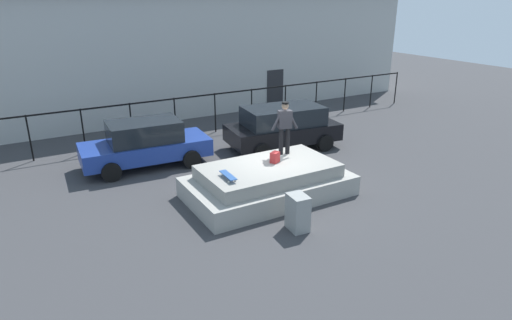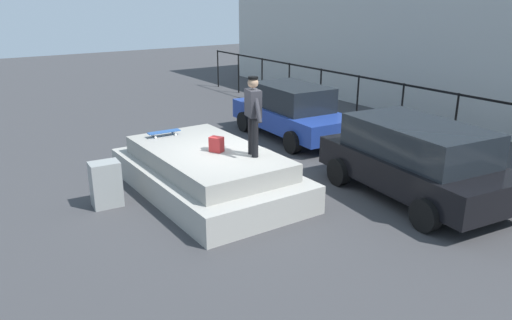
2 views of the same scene
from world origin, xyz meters
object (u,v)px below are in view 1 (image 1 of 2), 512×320
Objects in this scene: utility_box at (298,213)px; car_blue_sedan_near at (145,143)px; skateboarder at (285,125)px; backpack at (275,157)px; car_black_hatchback_mid at (283,126)px; skateboard at (228,175)px.

car_blue_sedan_near is at bearing 111.99° from utility_box.
backpack is at bearing -142.75° from skateboarder.
skateboarder is at bearing -122.78° from car_black_hatchback_mid.
car_blue_sedan_near is 0.99× the size of car_black_hatchback_mid.
utility_box is (2.00, -6.47, -0.35)m from car_blue_sedan_near.
skateboard is at bearing -159.11° from skateboarder.
utility_box is at bearing -135.67° from backpack.
skateboarder is 5.09× the size of backpack.
utility_box is at bearing -119.93° from car_black_hatchback_mid.
car_black_hatchback_mid is 6.60m from utility_box.
backpack is 4.30m from car_black_hatchback_mid.
car_black_hatchback_mid is (5.28, -0.76, 0.05)m from car_blue_sedan_near.
car_blue_sedan_near reaches higher than skateboard.
skateboard is 4.74m from car_blue_sedan_near.
skateboarder is at bearing -47.53° from car_blue_sedan_near.
car_black_hatchback_mid is at bearing 41.68° from skateboard.
backpack is at bearing -57.16° from car_blue_sedan_near.
car_blue_sedan_near is at bearing 132.47° from skateboarder.
car_blue_sedan_near is 4.67× the size of utility_box.
utility_box is (1.07, -1.83, -0.60)m from skateboard.
car_black_hatchback_mid is (4.36, 3.88, -0.19)m from skateboard.
skateboard is 5.84m from car_black_hatchback_mid.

